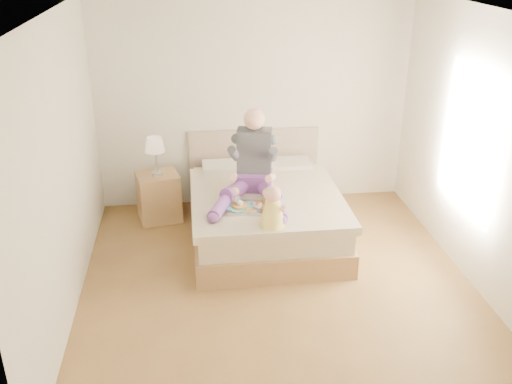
{
  "coord_description": "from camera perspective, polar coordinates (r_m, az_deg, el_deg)",
  "views": [
    {
      "loc": [
        -0.83,
        -4.94,
        3.29
      ],
      "look_at": [
        -0.15,
        0.59,
        0.78
      ],
      "focal_mm": 40.0,
      "sensor_mm": 36.0,
      "label": 1
    }
  ],
  "objects": [
    {
      "name": "room",
      "position": [
        5.34,
        3.26,
        4.7
      ],
      "size": [
        4.02,
        4.22,
        2.71
      ],
      "color": "brown",
      "rests_on": "ground"
    },
    {
      "name": "bed",
      "position": [
        6.77,
        0.78,
        -1.81
      ],
      "size": [
        1.7,
        2.18,
        1.0
      ],
      "color": "olive",
      "rests_on": "ground"
    },
    {
      "name": "adult",
      "position": [
        6.39,
        -0.3,
        2.22
      ],
      "size": [
        0.84,
        1.24,
        0.97
      ],
      "rotation": [
        0.0,
        0.0,
        -0.2
      ],
      "color": "#673687",
      "rests_on": "bed"
    },
    {
      "name": "tray",
      "position": [
        6.12,
        -0.78,
        -1.41
      ],
      "size": [
        0.49,
        0.4,
        0.13
      ],
      "rotation": [
        0.0,
        0.0,
        -0.12
      ],
      "color": "#B1B3B8",
      "rests_on": "bed"
    },
    {
      "name": "baby",
      "position": [
        5.72,
        1.68,
        -1.73
      ],
      "size": [
        0.32,
        0.39,
        0.43
      ],
      "rotation": [
        0.0,
        0.0,
        -0.38
      ],
      "color": "#FFDE50",
      "rests_on": "bed"
    },
    {
      "name": "lamp",
      "position": [
        6.95,
        -10.08,
        4.48
      ],
      "size": [
        0.24,
        0.24,
        0.49
      ],
      "color": "#B1B3B8",
      "rests_on": "nightstand"
    },
    {
      "name": "nightstand",
      "position": [
        7.24,
        -9.69,
        -0.46
      ],
      "size": [
        0.58,
        0.54,
        0.61
      ],
      "rotation": [
        0.0,
        0.0,
        0.22
      ],
      "color": "olive",
      "rests_on": "ground"
    }
  ]
}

